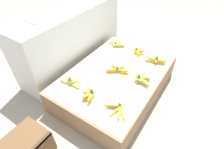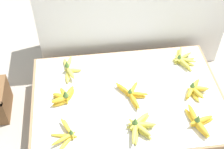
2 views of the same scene
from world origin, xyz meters
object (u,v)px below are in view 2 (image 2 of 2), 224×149
object	(u,v)px
banana_bunch_front_left	(66,135)
banana_bunch_back_midright	(182,59)
banana_bunch_middle_left	(64,97)
banana_bunch_middle_midright	(195,90)
banana_bunch_back_left	(69,69)
banana_bunch_middle_midleft	(132,93)
banana_bunch_front_midright	(198,121)
banana_bunch_front_midleft	(139,127)

from	to	relation	value
banana_bunch_front_left	banana_bunch_back_midright	world-z (taller)	banana_bunch_back_midright
banana_bunch_middle_left	banana_bunch_middle_midright	bearing A→B (deg)	-2.99
banana_bunch_back_left	banana_bunch_middle_left	bearing A→B (deg)	-98.83
banana_bunch_middle_midright	banana_bunch_back_midright	bearing A→B (deg)	89.37
banana_bunch_front_left	banana_bunch_middle_midleft	xyz separation A→B (m)	(0.43, 0.25, 0.00)
banana_bunch_front_left	banana_bunch_back_left	xyz separation A→B (m)	(0.03, 0.52, 0.01)
banana_bunch_front_left	banana_bunch_front_midright	xyz separation A→B (m)	(0.78, -0.01, 0.01)
banana_bunch_middle_midleft	banana_bunch_middle_left	bearing A→B (deg)	177.48
banana_bunch_front_midright	banana_bunch_back_midright	xyz separation A→B (m)	(0.06, 0.54, -0.01)
banana_bunch_front_midleft	banana_bunch_middle_midleft	bearing A→B (deg)	89.71
banana_bunch_front_left	banana_bunch_middle_midright	bearing A→B (deg)	15.40
banana_bunch_middle_midright	banana_bunch_front_left	bearing A→B (deg)	-164.60
banana_bunch_front_midleft	banana_bunch_back_midright	size ratio (longest dim) A/B	0.89
banana_bunch_middle_midleft	banana_bunch_back_left	size ratio (longest dim) A/B	1.02
banana_bunch_front_left	banana_bunch_back_midright	distance (m)	0.99
banana_bunch_front_midleft	banana_bunch_middle_midright	world-z (taller)	banana_bunch_front_midleft
banana_bunch_front_left	banana_bunch_back_midright	xyz separation A→B (m)	(0.84, 0.52, 0.00)
banana_bunch_front_midright	banana_bunch_middle_midleft	size ratio (longest dim) A/B	1.00
banana_bunch_front_midleft	banana_bunch_back_left	distance (m)	0.66
banana_bunch_middle_left	banana_bunch_middle_midleft	distance (m)	0.43
banana_bunch_front_midright	banana_bunch_middle_left	bearing A→B (deg)	159.99
banana_bunch_front_midleft	banana_bunch_middle_midleft	distance (m)	0.26
banana_bunch_front_midright	banana_bunch_back_left	world-z (taller)	same
banana_bunch_front_left	banana_bunch_back_left	bearing A→B (deg)	86.39
banana_bunch_back_left	banana_bunch_back_midright	distance (m)	0.81
banana_bunch_front_midleft	banana_bunch_middle_midleft	xyz separation A→B (m)	(0.00, 0.26, -0.01)
banana_bunch_front_left	banana_bunch_middle_midright	xyz separation A→B (m)	(0.83, 0.23, 0.01)
banana_bunch_front_midleft	banana_bunch_front_midright	xyz separation A→B (m)	(0.35, -0.01, 0.00)
banana_bunch_middle_left	banana_bunch_back_midright	size ratio (longest dim) A/B	0.65
banana_bunch_middle_left	banana_bunch_middle_midright	world-z (taller)	banana_bunch_middle_left
banana_bunch_front_left	banana_bunch_middle_left	bearing A→B (deg)	91.19
banana_bunch_front_midleft	banana_bunch_front_midright	world-z (taller)	same
banana_bunch_front_midleft	banana_bunch_middle_midleft	world-z (taller)	banana_bunch_front_midleft
banana_bunch_front_left	banana_bunch_middle_left	distance (m)	0.27
banana_bunch_front_left	banana_bunch_front_midright	bearing A→B (deg)	-0.86
banana_bunch_front_midleft	banana_bunch_back_midright	world-z (taller)	banana_bunch_front_midleft
banana_bunch_middle_midleft	banana_bunch_back_left	world-z (taller)	banana_bunch_back_left
banana_bunch_front_midleft	banana_bunch_back_left	bearing A→B (deg)	126.52
banana_bunch_middle_left	banana_bunch_middle_midleft	size ratio (longest dim) A/B	0.65
banana_bunch_front_midright	banana_bunch_back_left	size ratio (longest dim) A/B	1.02
banana_bunch_middle_midright	banana_bunch_back_left	bearing A→B (deg)	159.93
banana_bunch_middle_left	banana_bunch_back_left	distance (m)	0.25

